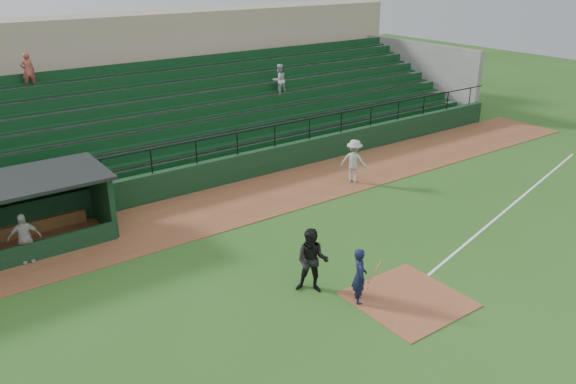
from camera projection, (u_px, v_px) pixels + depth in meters
ground at (384, 285)px, 17.29m from camera, size 90.00×90.00×0.00m
warning_track at (245, 201)px, 23.29m from camera, size 40.00×4.00×0.03m
home_plate_dirt at (408, 299)px, 16.54m from camera, size 3.00×3.00×0.03m
foul_line at (507, 209)px, 22.51m from camera, size 17.49×4.44×0.01m
stadium_structure at (156, 106)px, 28.76m from camera, size 38.00×13.08×6.40m
batter_at_plate at (360, 276)px, 16.13m from camera, size 1.13×0.75×1.72m
umpire at (312, 261)px, 16.62m from camera, size 1.24×1.23×2.02m
runner at (354, 161)px, 24.87m from camera, size 1.23×1.44×1.93m
dugout_player_a at (24, 238)px, 18.25m from camera, size 1.07×0.63×1.71m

